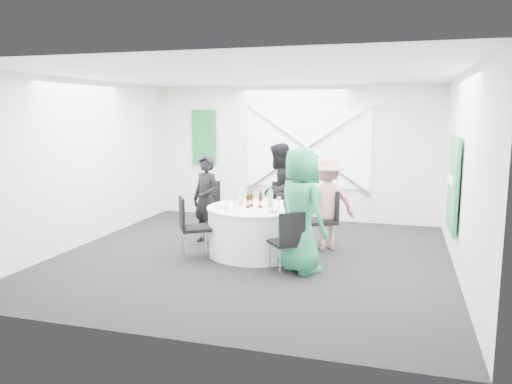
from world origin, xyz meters
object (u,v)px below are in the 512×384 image
(chair_back_left, at_px, (214,207))
(person_man_back, at_px, (279,191))
(clear_water_bottle, at_px, (241,200))
(chair_back, at_px, (281,205))
(chair_front_right, at_px, (288,238))
(banquet_table, at_px, (256,230))
(chair_back_right, at_px, (326,215))
(person_woman_green, at_px, (301,210))
(chair_front_left, at_px, (190,222))
(person_woman_pink, at_px, (326,203))
(person_man_back_left, at_px, (206,200))
(green_water_bottle, at_px, (270,199))

(chair_back_left, xyz_separation_m, person_man_back, (1.02, 0.56, 0.24))
(person_man_back, xyz_separation_m, clear_water_bottle, (-0.33, -1.18, 0.02))
(chair_back, xyz_separation_m, clear_water_bottle, (-0.37, -1.19, 0.29))
(chair_back, relative_size, person_man_back, 0.58)
(chair_front_right, bearing_deg, banquet_table, -90.00)
(chair_back_left, height_order, chair_back_right, chair_back_left)
(person_woman_green, distance_m, clear_water_bottle, 1.29)
(chair_front_left, height_order, person_woman_pink, person_woman_pink)
(chair_front_right, relative_size, person_man_back_left, 0.59)
(banquet_table, bearing_deg, chair_back, 83.54)
(chair_back_right, xyz_separation_m, clear_water_bottle, (-1.29, -0.58, 0.29))
(chair_back_right, xyz_separation_m, chair_front_right, (-0.31, -1.44, -0.05))
(banquet_table, bearing_deg, chair_front_left, -148.20)
(person_woman_pink, bearing_deg, person_woman_green, 53.16)
(chair_front_right, height_order, clear_water_bottle, clear_water_bottle)
(chair_front_left, relative_size, person_man_back, 0.57)
(person_man_back_left, distance_m, green_water_bottle, 1.29)
(banquet_table, bearing_deg, person_woman_pink, 29.26)
(chair_back_right, relative_size, person_man_back, 0.58)
(person_man_back, xyz_separation_m, person_woman_green, (0.77, -1.84, 0.03))
(chair_front_left, bearing_deg, person_woman_pink, -91.34)
(banquet_table, distance_m, person_woman_green, 1.22)
(clear_water_bottle, bearing_deg, chair_back_left, 138.52)
(chair_front_right, relative_size, chair_front_left, 0.93)
(person_woman_pink, height_order, person_woman_green, person_woman_green)
(person_man_back_left, distance_m, person_woman_green, 2.18)
(chair_front_right, height_order, person_woman_green, person_woman_green)
(chair_back, bearing_deg, banquet_table, -90.00)
(chair_front_left, bearing_deg, person_man_back_left, -24.90)
(chair_back, relative_size, chair_front_right, 1.10)
(chair_back_left, height_order, person_man_back, person_man_back)
(chair_front_right, distance_m, chair_front_left, 1.67)
(person_man_back_left, bearing_deg, person_man_back, 55.28)
(person_man_back_left, height_order, person_woman_green, person_woman_green)
(chair_front_right, relative_size, clear_water_bottle, 3.11)
(chair_back, height_order, chair_back_right, chair_back)
(person_woman_pink, distance_m, person_woman_green, 1.30)
(person_woman_pink, height_order, green_water_bottle, person_woman_pink)
(clear_water_bottle, bearing_deg, chair_back_right, 24.16)
(banquet_table, distance_m, chair_front_right, 1.17)
(banquet_table, distance_m, person_man_back, 1.23)
(banquet_table, distance_m, chair_back_right, 1.19)
(chair_back_left, xyz_separation_m, chair_front_right, (1.67, -1.48, -0.08))
(banquet_table, relative_size, person_woman_green, 0.88)
(green_water_bottle, bearing_deg, person_man_back_left, 164.28)
(chair_front_left, bearing_deg, banquet_table, -90.00)
(chair_back, relative_size, green_water_bottle, 3.01)
(chair_back_left, height_order, chair_front_right, chair_back_left)
(chair_front_right, height_order, green_water_bottle, green_water_bottle)
(banquet_table, height_order, green_water_bottle, green_water_bottle)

